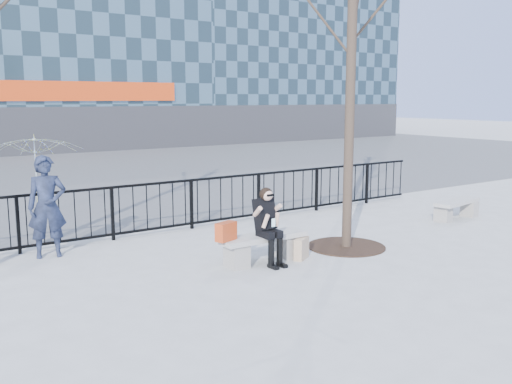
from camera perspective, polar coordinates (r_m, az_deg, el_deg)
ground at (r=10.10m, az=0.72°, el=-6.99°), size 120.00×120.00×0.00m
street_surface at (r=23.75m, az=-20.74°, el=1.90°), size 60.00×23.00×0.01m
railing at (r=12.48m, az=-7.28°, el=-1.29°), size 14.00×0.06×1.10m
tree_grate at (r=11.20m, az=9.01°, el=-5.40°), size 1.50×1.50×0.02m
bench_main at (r=10.02m, az=0.72°, el=-5.34°), size 1.65×0.46×0.49m
bench_second at (r=14.40m, az=19.44°, el=-1.45°), size 1.50×0.42×0.44m
seated_woman at (r=9.81m, az=1.27°, el=-3.45°), size 0.50×0.64×1.34m
handbag at (r=9.55m, az=-3.02°, el=-3.96°), size 0.42×0.29×0.31m
shopping_bag at (r=10.27m, az=4.57°, el=-5.64°), size 0.43×0.34×0.39m
standing_man at (r=10.88m, az=-20.17°, el=-1.39°), size 0.75×0.56×1.85m
vendor_umbrella at (r=14.73m, az=-21.02°, el=1.53°), size 2.56×2.59×1.99m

